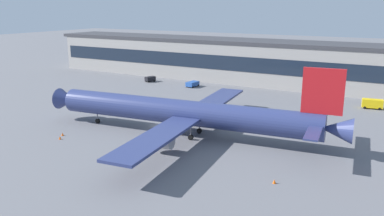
# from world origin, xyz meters

# --- Properties ---
(ground_plane) EXTENTS (600.00, 600.00, 0.00)m
(ground_plane) POSITION_xyz_m (0.00, 0.00, 0.00)
(ground_plane) COLOR slate
(terminal_building) EXTENTS (171.01, 18.85, 14.95)m
(terminal_building) POSITION_xyz_m (0.00, 61.81, 7.50)
(terminal_building) COLOR #9E9993
(terminal_building) RESTS_ON ground_plane
(airliner) EXTENTS (66.22, 57.26, 15.98)m
(airliner) POSITION_xyz_m (8.74, -2.46, 4.94)
(airliner) COLOR navy
(airliner) RESTS_ON ground_plane
(crew_van) EXTENTS (5.47, 2.96, 2.55)m
(crew_van) POSITION_xyz_m (40.16, 41.56, 1.46)
(crew_van) COLOR yellow
(crew_van) RESTS_ON ground_plane
(pushback_tractor) EXTENTS (2.90, 4.96, 1.75)m
(pushback_tractor) POSITION_xyz_m (-16.04, 43.34, 1.05)
(pushback_tractor) COLOR #2651A5
(pushback_tractor) RESTS_ON ground_plane
(baggage_tug) EXTENTS (3.07, 4.06, 1.85)m
(baggage_tug) POSITION_xyz_m (-34.00, 43.92, 1.09)
(baggage_tug) COLOR black
(baggage_tug) RESTS_ON ground_plane
(traffic_cone_0) EXTENTS (0.52, 0.52, 0.65)m
(traffic_cone_0) POSITION_xyz_m (-14.01, -15.69, 0.33)
(traffic_cone_0) COLOR #F2590C
(traffic_cone_0) RESTS_ON ground_plane
(traffic_cone_1) EXTENTS (0.52, 0.52, 0.65)m
(traffic_cone_1) POSITION_xyz_m (-12.62, -17.66, 0.33)
(traffic_cone_1) COLOR #F2590C
(traffic_cone_1) RESTS_ON ground_plane
(traffic_cone_2) EXTENTS (0.52, 0.52, 0.65)m
(traffic_cone_2) POSITION_xyz_m (32.49, -16.05, 0.33)
(traffic_cone_2) COLOR #F2590C
(traffic_cone_2) RESTS_ON ground_plane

